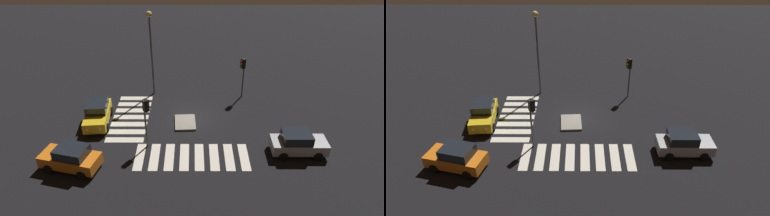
# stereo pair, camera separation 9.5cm
# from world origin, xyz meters

# --- Properties ---
(ground_plane) EXTENTS (80.00, 80.00, 0.00)m
(ground_plane) POSITION_xyz_m (0.00, 0.00, 0.00)
(ground_plane) COLOR black
(traffic_island) EXTENTS (2.50, 1.94, 0.18)m
(traffic_island) POSITION_xyz_m (0.99, -0.61, 0.09)
(traffic_island) COLOR gray
(traffic_island) RESTS_ON ground
(car_orange) EXTENTS (2.82, 4.61, 1.89)m
(car_orange) POSITION_xyz_m (6.82, -8.80, 0.93)
(car_orange) COLOR orange
(car_orange) RESTS_ON ground
(car_silver) EXTENTS (2.04, 4.32, 1.87)m
(car_silver) POSITION_xyz_m (5.02, 8.20, 0.92)
(car_silver) COLOR #9EA0A5
(car_silver) RESTS_ON ground
(car_yellow) EXTENTS (4.59, 2.41, 1.94)m
(car_yellow) POSITION_xyz_m (0.81, -8.31, 0.95)
(car_yellow) COLOR gold
(car_yellow) RESTS_ON ground
(traffic_light_east) EXTENTS (0.53, 0.54, 4.26)m
(traffic_light_east) POSITION_xyz_m (4.18, -3.47, 3.23)
(traffic_light_east) COLOR #47474C
(traffic_light_east) RESTS_ON ground
(traffic_light_west) EXTENTS (0.54, 0.53, 4.15)m
(traffic_light_west) POSITION_xyz_m (-3.79, 4.89, 3.15)
(traffic_light_west) COLOR #47474C
(traffic_light_west) RESTS_ON ground
(street_lamp) EXTENTS (0.56, 0.56, 8.45)m
(street_lamp) POSITION_xyz_m (-4.53, -3.91, 5.68)
(street_lamp) COLOR #47474C
(street_lamp) RESTS_ON ground
(crosswalk_near) EXTENTS (7.60, 3.20, 0.02)m
(crosswalk_near) POSITION_xyz_m (0.00, -5.59, 0.01)
(crosswalk_near) COLOR silver
(crosswalk_near) RESTS_ON ground
(crosswalk_side) EXTENTS (3.20, 8.75, 0.02)m
(crosswalk_side) POSITION_xyz_m (5.59, 0.00, 0.01)
(crosswalk_side) COLOR silver
(crosswalk_side) RESTS_ON ground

